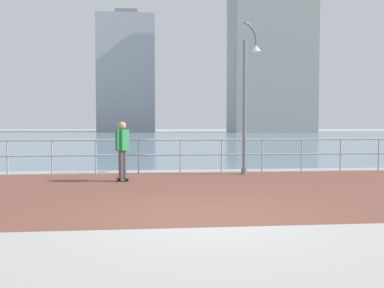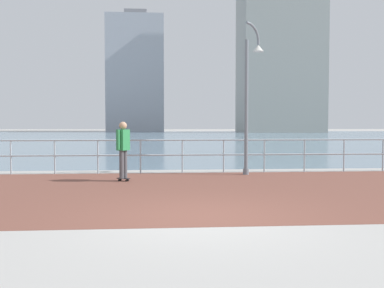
{
  "view_description": "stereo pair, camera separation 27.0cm",
  "coord_description": "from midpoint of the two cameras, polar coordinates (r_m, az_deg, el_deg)",
  "views": [
    {
      "loc": [
        -0.98,
        -7.13,
        1.62
      ],
      "look_at": [
        0.12,
        4.08,
        1.1
      ],
      "focal_mm": 39.01,
      "sensor_mm": 36.0,
      "label": 1
    },
    {
      "loc": [
        -0.71,
        -7.15,
        1.62
      ],
      "look_at": [
        0.12,
        4.08,
        1.1
      ],
      "focal_mm": 39.01,
      "sensor_mm": 36.0,
      "label": 2
    }
  ],
  "objects": [
    {
      "name": "ground",
      "position": [
        47.17,
        -3.22,
        0.67
      ],
      "size": [
        220.0,
        220.0,
        0.0
      ],
      "primitive_type": "plane",
      "color": "#ADAAA5"
    },
    {
      "name": "skateboarder",
      "position": [
        12.06,
        -8.76,
        -0.21
      ],
      "size": [
        0.4,
        0.52,
        1.71
      ],
      "color": "black",
      "rests_on": "ground"
    },
    {
      "name": "tower_concrete",
      "position": [
        94.97,
        12.02,
        13.9
      ],
      "size": [
        17.3,
        11.57,
        42.21
      ],
      "color": "#939993",
      "rests_on": "ground"
    },
    {
      "name": "brick_paving",
      "position": [
        10.36,
        0.49,
        -6.34
      ],
      "size": [
        28.0,
        7.47,
        0.01
      ],
      "primitive_type": "cube",
      "color": "brown",
      "rests_on": "ground"
    },
    {
      "name": "harbor_water",
      "position": [
        58.96,
        -3.43,
        1.06
      ],
      "size": [
        180.0,
        88.0,
        0.0
      ],
      "primitive_type": "cube",
      "color": "#6B899E",
      "rests_on": "ground"
    },
    {
      "name": "tower_steel",
      "position": [
        106.82,
        -7.54,
        9.3
      ],
      "size": [
        13.69,
        14.31,
        29.79
      ],
      "color": "#A3A8B2",
      "rests_on": "ground"
    },
    {
      "name": "lamppost",
      "position": [
        13.81,
        8.51,
        7.24
      ],
      "size": [
        0.73,
        0.58,
        4.94
      ],
      "color": "slate",
      "rests_on": "ground"
    },
    {
      "name": "waterfront_railing",
      "position": [
        13.98,
        -0.78,
        -0.78
      ],
      "size": [
        25.25,
        0.06,
        1.14
      ],
      "color": "#9EADB7",
      "rests_on": "ground"
    }
  ]
}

